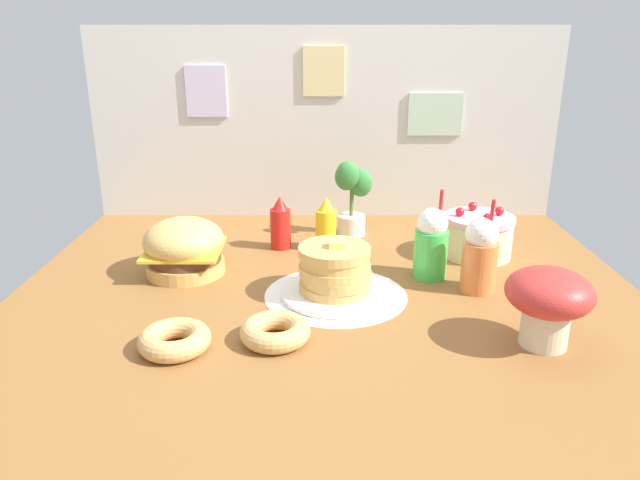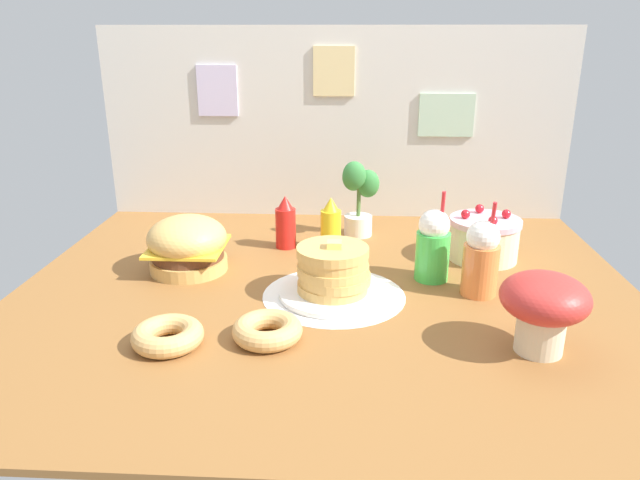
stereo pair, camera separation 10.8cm
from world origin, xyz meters
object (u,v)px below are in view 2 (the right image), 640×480
at_px(cream_soda_cup, 433,245).
at_px(donut_chocolate, 267,329).
at_px(ketchup_bottle, 286,224).
at_px(potted_plant, 358,196).
at_px(mushroom_stool, 544,305).
at_px(mustard_bottle, 331,226).
at_px(layer_cake, 484,238).
at_px(orange_float_cup, 481,259).
at_px(burger, 188,245).
at_px(donut_pink_glaze, 168,335).
at_px(pancake_stack, 333,274).

distance_m(cream_soda_cup, donut_chocolate, 0.72).
height_order(ketchup_bottle, donut_chocolate, ketchup_bottle).
distance_m(potted_plant, mushroom_stool, 1.09).
height_order(mustard_bottle, cream_soda_cup, cream_soda_cup).
bearing_deg(ketchup_bottle, mustard_bottle, -4.38).
distance_m(layer_cake, donut_chocolate, 1.02).
distance_m(ketchup_bottle, orange_float_cup, 0.82).
bearing_deg(mustard_bottle, burger, -154.06).
distance_m(burger, donut_pink_glaze, 0.57).
bearing_deg(potted_plant, pancake_stack, -97.58).
relative_size(burger, ketchup_bottle, 1.33).
bearing_deg(layer_cake, ketchup_bottle, 173.52).
height_order(burger, ketchup_bottle, ketchup_bottle).
xyz_separation_m(pancake_stack, ketchup_bottle, (-0.21, 0.47, 0.02)).
height_order(pancake_stack, cream_soda_cup, cream_soda_cup).
xyz_separation_m(mustard_bottle, orange_float_cup, (0.52, -0.41, 0.03)).
bearing_deg(cream_soda_cup, layer_cake, 43.40).
distance_m(cream_soda_cup, mushroom_stool, 0.55).
bearing_deg(mushroom_stool, layer_cake, 90.90).
relative_size(pancake_stack, cream_soda_cup, 1.13).
bearing_deg(orange_float_cup, pancake_stack, -175.03).
height_order(orange_float_cup, donut_chocolate, orange_float_cup).
height_order(burger, orange_float_cup, orange_float_cup).
bearing_deg(burger, potted_plant, 34.86).
bearing_deg(pancake_stack, ketchup_bottle, 114.49).
xyz_separation_m(burger, orange_float_cup, (1.04, -0.15, 0.03)).
relative_size(layer_cake, mustard_bottle, 1.25).
relative_size(pancake_stack, layer_cake, 1.36).
height_order(layer_cake, potted_plant, potted_plant).
height_order(pancake_stack, donut_pink_glaze, pancake_stack).
bearing_deg(donut_chocolate, mustard_bottle, 78.51).
xyz_separation_m(layer_cake, orange_float_cup, (-0.08, -0.33, 0.04)).
bearing_deg(ketchup_bottle, donut_pink_glaze, -106.55).
bearing_deg(pancake_stack, orange_float_cup, 4.97).
height_order(donut_chocolate, mushroom_stool, mushroom_stool).
bearing_deg(donut_pink_glaze, orange_float_cup, 23.00).
relative_size(layer_cake, ketchup_bottle, 1.25).
height_order(burger, mustard_bottle, mustard_bottle).
distance_m(ketchup_bottle, mushroom_stool, 1.13).
bearing_deg(potted_plant, burger, -145.14).
bearing_deg(burger, mustard_bottle, 25.94).
distance_m(orange_float_cup, donut_pink_glaze, 1.03).
bearing_deg(pancake_stack, layer_cake, 33.30).
distance_m(pancake_stack, layer_cake, 0.69).
height_order(pancake_stack, mustard_bottle, mustard_bottle).
xyz_separation_m(pancake_stack, potted_plant, (0.08, 0.64, 0.10)).
bearing_deg(donut_pink_glaze, ketchup_bottle, 73.45).
bearing_deg(ketchup_bottle, mushroom_stool, -45.09).
xyz_separation_m(ketchup_bottle, potted_plant, (0.30, 0.17, 0.08)).
height_order(ketchup_bottle, donut_pink_glaze, ketchup_bottle).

